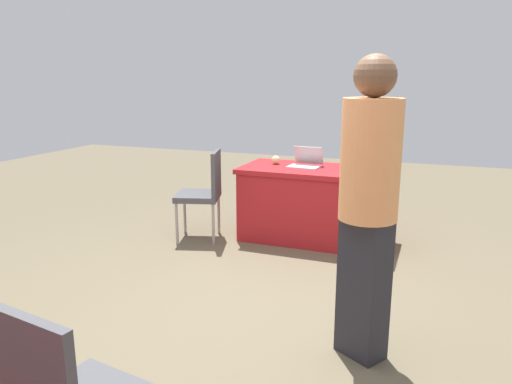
{
  "coord_description": "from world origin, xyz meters",
  "views": [
    {
      "loc": [
        -1.16,
        2.92,
        1.68
      ],
      "look_at": [
        0.01,
        -0.16,
        0.9
      ],
      "focal_mm": 33.92,
      "sensor_mm": 36.0,
      "label": 1
    }
  ],
  "objects_px": {
    "person_attendee_browsing": "(369,196)",
    "laptop_silver": "(305,163)",
    "chair_tucked_left": "(204,189)",
    "table_foreground": "(313,204)",
    "yarn_ball": "(276,160)",
    "scissors_red": "(351,173)"
  },
  "relations": [
    {
      "from": "table_foreground",
      "to": "yarn_ball",
      "type": "bearing_deg",
      "value": -9.71
    },
    {
      "from": "chair_tucked_left",
      "to": "person_attendee_browsing",
      "type": "distance_m",
      "value": 2.57
    },
    {
      "from": "chair_tucked_left",
      "to": "scissors_red",
      "type": "xyz_separation_m",
      "value": [
        -1.48,
        -0.25,
        0.24
      ]
    },
    {
      "from": "person_attendee_browsing",
      "to": "yarn_ball",
      "type": "bearing_deg",
      "value": -27.29
    },
    {
      "from": "table_foreground",
      "to": "laptop_silver",
      "type": "relative_size",
      "value": 4.46
    },
    {
      "from": "yarn_ball",
      "to": "scissors_red",
      "type": "relative_size",
      "value": 0.51
    },
    {
      "from": "person_attendee_browsing",
      "to": "scissors_red",
      "type": "xyz_separation_m",
      "value": [
        0.43,
        -1.91,
        -0.24
      ]
    },
    {
      "from": "person_attendee_browsing",
      "to": "laptop_silver",
      "type": "xyz_separation_m",
      "value": [
        0.93,
        -2.08,
        -0.21
      ]
    },
    {
      "from": "table_foreground",
      "to": "person_attendee_browsing",
      "type": "xyz_separation_m",
      "value": [
        -0.83,
        2.06,
        0.63
      ]
    },
    {
      "from": "yarn_ball",
      "to": "scissors_red",
      "type": "bearing_deg",
      "value": 165.49
    },
    {
      "from": "chair_tucked_left",
      "to": "laptop_silver",
      "type": "height_order",
      "value": "laptop_silver"
    },
    {
      "from": "table_foreground",
      "to": "chair_tucked_left",
      "type": "bearing_deg",
      "value": 19.98
    },
    {
      "from": "table_foreground",
      "to": "scissors_red",
      "type": "xyz_separation_m",
      "value": [
        -0.4,
        0.14,
        0.39
      ]
    },
    {
      "from": "laptop_silver",
      "to": "person_attendee_browsing",
      "type": "bearing_deg",
      "value": 118.83
    },
    {
      "from": "scissors_red",
      "to": "person_attendee_browsing",
      "type": "bearing_deg",
      "value": 90.0
    },
    {
      "from": "chair_tucked_left",
      "to": "person_attendee_browsing",
      "type": "xyz_separation_m",
      "value": [
        -1.9,
        1.67,
        0.48
      ]
    },
    {
      "from": "person_attendee_browsing",
      "to": "laptop_silver",
      "type": "bearing_deg",
      "value": -34.01
    },
    {
      "from": "yarn_ball",
      "to": "laptop_silver",
      "type": "bearing_deg",
      "value": 170.95
    },
    {
      "from": "laptop_silver",
      "to": "yarn_ball",
      "type": "bearing_deg",
      "value": -4.33
    },
    {
      "from": "chair_tucked_left",
      "to": "person_attendee_browsing",
      "type": "bearing_deg",
      "value": -147.64
    },
    {
      "from": "person_attendee_browsing",
      "to": "yarn_ball",
      "type": "relative_size",
      "value": 19.88
    },
    {
      "from": "chair_tucked_left",
      "to": "laptop_silver",
      "type": "relative_size",
      "value": 2.78
    }
  ]
}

